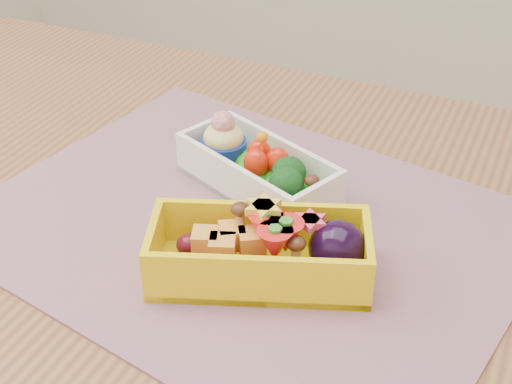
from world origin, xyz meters
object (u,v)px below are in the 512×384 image
at_px(table, 225,324).
at_px(bento_white, 257,169).
at_px(placemat, 247,226).
at_px(bento_yellow, 265,251).

distance_m(table, bento_white, 0.16).
height_order(placemat, bento_yellow, bento_yellow).
bearing_deg(placemat, bento_yellow, -53.37).
relative_size(table, placemat, 2.35).
bearing_deg(bento_yellow, placemat, 105.59).
height_order(placemat, bento_white, bento_white).
bearing_deg(placemat, bento_white, 105.31).
bearing_deg(bento_yellow, table, 135.92).
bearing_deg(bento_white, bento_yellow, -40.48).
height_order(table, placemat, placemat).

